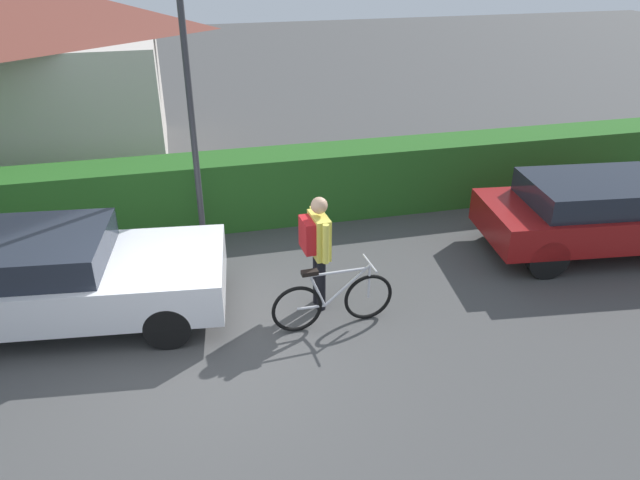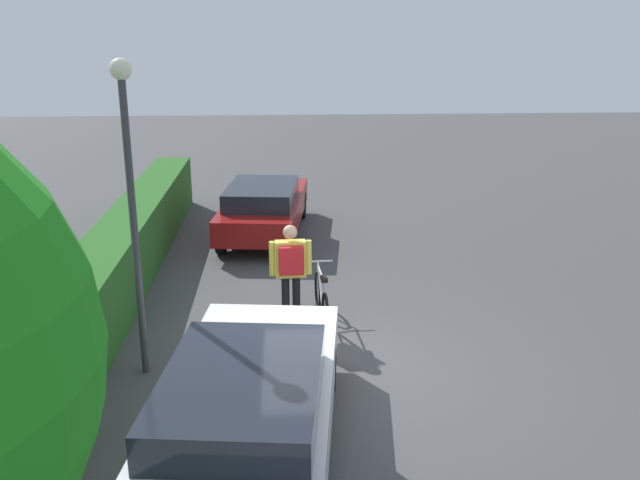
{
  "view_description": "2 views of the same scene",
  "coord_description": "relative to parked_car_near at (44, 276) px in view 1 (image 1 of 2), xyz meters",
  "views": [
    {
      "loc": [
        -0.04,
        -6.33,
        4.89
      ],
      "look_at": [
        1.83,
        1.37,
        0.78
      ],
      "focal_mm": 33.88,
      "sensor_mm": 36.0,
      "label": 1
    },
    {
      "loc": [
        -8.64,
        0.95,
        4.69
      ],
      "look_at": [
        3.18,
        0.26,
        0.98
      ],
      "focal_mm": 38.17,
      "sensor_mm": 36.0,
      "label": 2
    }
  ],
  "objects": [
    {
      "name": "ground_plane",
      "position": [
        2.01,
        -1.36,
        -0.71
      ],
      "size": [
        60.0,
        60.0,
        0.0
      ],
      "primitive_type": "plane",
      "color": "#444444"
    },
    {
      "name": "hedge_row",
      "position": [
        2.01,
        2.54,
        -0.07
      ],
      "size": [
        20.18,
        0.9,
        1.28
      ],
      "primitive_type": "cube",
      "color": "#265C1F",
      "rests_on": "ground"
    },
    {
      "name": "house_distant",
      "position": [
        -1.44,
        6.79,
        1.4
      ],
      "size": [
        6.54,
        4.91,
        4.13
      ],
      "color": "beige",
      "rests_on": "ground"
    },
    {
      "name": "parked_car_near",
      "position": [
        0.0,
        0.0,
        0.0
      ],
      "size": [
        4.77,
        2.34,
        1.31
      ],
      "color": "silver",
      "rests_on": "ground"
    },
    {
      "name": "parked_car_far",
      "position": [
        8.8,
        -0.0,
        -0.01
      ],
      "size": [
        4.58,
        2.18,
        1.28
      ],
      "color": "maroon",
      "rests_on": "ground"
    },
    {
      "name": "bicycle",
      "position": [
        3.77,
        -1.04,
        -0.32
      ],
      "size": [
        1.72,
        0.5,
        0.91
      ],
      "color": "black",
      "rests_on": "ground"
    },
    {
      "name": "person_rider",
      "position": [
        3.66,
        -0.54,
        0.33
      ],
      "size": [
        0.37,
        0.68,
        1.71
      ],
      "color": "black",
      "rests_on": "ground"
    },
    {
      "name": "street_lamp",
      "position": [
        2.2,
        1.56,
        2.09
      ],
      "size": [
        0.28,
        0.28,
        4.34
      ],
      "color": "#38383D",
      "rests_on": "ground"
    }
  ]
}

